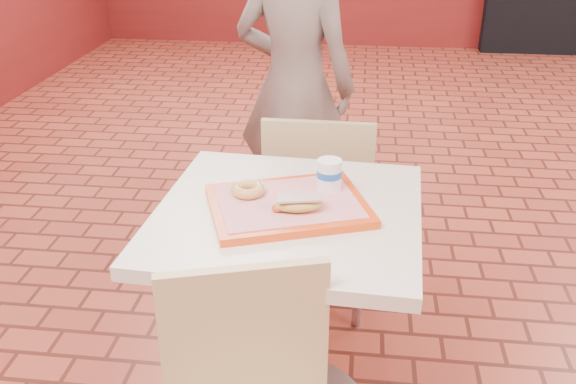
# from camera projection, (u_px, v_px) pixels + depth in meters

# --- Properties ---
(wainscot_band) EXTENTS (8.00, 10.00, 1.00)m
(wainscot_band) POSITION_uv_depth(u_px,v_px,m) (565.00, 206.00, 2.75)
(wainscot_band) COLOR #601412
(wainscot_band) RESTS_ON ground
(main_table) EXTENTS (0.81, 0.81, 0.85)m
(main_table) POSITION_uv_depth(u_px,v_px,m) (288.00, 285.00, 2.09)
(main_table) COLOR beige
(main_table) RESTS_ON ground
(chair_main_back) EXTENTS (0.44, 0.44, 0.94)m
(chair_main_back) POSITION_uv_depth(u_px,v_px,m) (319.00, 206.00, 2.70)
(chair_main_back) COLOR tan
(chair_main_back) RESTS_ON ground
(customer) EXTENTS (0.68, 0.52, 1.68)m
(customer) POSITION_uv_depth(u_px,v_px,m) (295.00, 87.00, 3.17)
(customer) COLOR #6D5D55
(customer) RESTS_ON ground
(serving_tray) EXTENTS (0.47, 0.36, 0.03)m
(serving_tray) POSITION_uv_depth(u_px,v_px,m) (288.00, 205.00, 1.96)
(serving_tray) COLOR #D93F10
(serving_tray) RESTS_ON main_table
(ring_donut) EXTENTS (0.13, 0.13, 0.03)m
(ring_donut) POSITION_uv_depth(u_px,v_px,m) (248.00, 189.00, 1.99)
(ring_donut) COLOR #C79148
(ring_donut) RESTS_ON serving_tray
(long_john_donut) EXTENTS (0.16, 0.10, 0.05)m
(long_john_donut) POSITION_uv_depth(u_px,v_px,m) (298.00, 204.00, 1.89)
(long_john_donut) COLOR #B68C35
(long_john_donut) RESTS_ON serving_tray
(paper_cup) EXTENTS (0.08, 0.08, 0.10)m
(paper_cup) POSITION_uv_depth(u_px,v_px,m) (329.00, 174.00, 2.01)
(paper_cup) COLOR white
(paper_cup) RESTS_ON serving_tray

